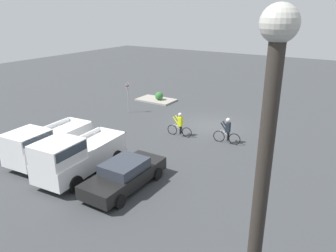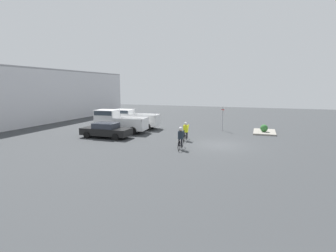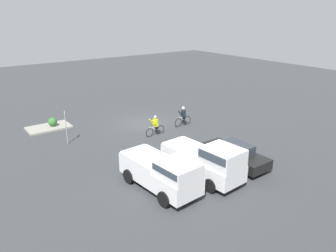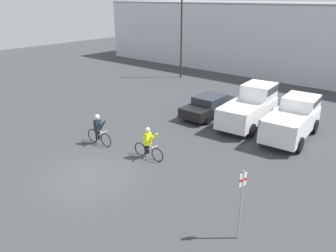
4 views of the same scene
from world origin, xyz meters
name	(u,v)px [view 4 (image 4 of 4)]	position (x,y,z in m)	size (l,w,h in m)	color
ground_plane	(89,176)	(0.00, 0.00, 0.00)	(80.00, 80.00, 0.00)	#383A3D
warehouse_building	(314,38)	(0.00, 28.83, 3.45)	(46.16, 13.65, 6.89)	silver
sedan_0	(210,105)	(-0.40, 10.23, 0.69)	(1.99, 4.60, 1.36)	black
pickup_truck_0	(252,105)	(2.36, 10.73, 1.17)	(2.44, 5.35, 2.30)	white
pickup_truck_1	(294,118)	(5.17, 10.31, 1.10)	(2.44, 5.19, 2.10)	white
cyclist_0	(148,143)	(0.79, 3.01, 0.81)	(1.81, 0.48, 1.65)	black
cyclist_1	(98,129)	(-2.39, 2.50, 0.87)	(1.80, 0.48, 1.71)	black
fire_lane_sign	(241,199)	(7.04, 0.68, 1.53)	(0.11, 0.29, 2.55)	#9E9EA3
lamppost	(181,28)	(-8.72, 17.76, 4.70)	(0.36, 0.36, 8.17)	#2D2823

